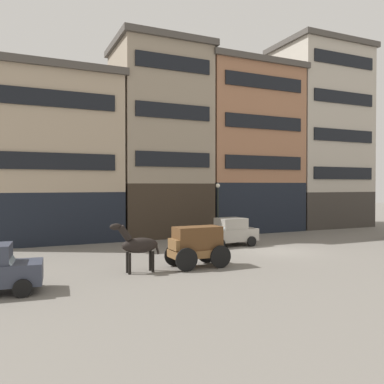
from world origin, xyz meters
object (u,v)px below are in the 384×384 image
(cargo_wagon, at_px, (197,244))
(draft_horse, at_px, (138,245))
(sedan_dark, at_px, (229,232))
(streetlamp_curbside, at_px, (218,203))

(cargo_wagon, bearing_deg, draft_horse, -179.99)
(sedan_dark, xyz_separation_m, streetlamp_curbside, (0.84, 3.20, 1.76))
(cargo_wagon, height_order, sedan_dark, cargo_wagon)
(streetlamp_curbside, bearing_deg, sedan_dark, -104.72)
(cargo_wagon, xyz_separation_m, sedan_dark, (4.81, 5.18, -0.23))
(cargo_wagon, xyz_separation_m, streetlamp_curbside, (5.64, 8.38, 1.52))
(draft_horse, xyz_separation_m, sedan_dark, (7.75, 5.18, -0.36))
(cargo_wagon, relative_size, streetlamp_curbside, 0.71)
(cargo_wagon, xyz_separation_m, draft_horse, (-2.95, -0.00, 0.12))
(streetlamp_curbside, bearing_deg, draft_horse, -135.72)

